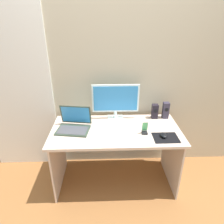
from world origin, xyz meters
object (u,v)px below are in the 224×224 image
phone_in_dock (145,129)px  speaker_right (166,110)px  monitor (116,100)px  fishbowl (74,114)px  laptop (74,125)px  keyboard_external (118,140)px  speaker_near_monitor (155,111)px  mouse (163,135)px

phone_in_dock → speaker_right: bearing=48.4°
monitor → fishbowl: monitor is taller
laptop → fishbowl: bearing=95.7°
laptop → keyboard_external: 0.52m
speaker_near_monitor → mouse: (-0.00, -0.42, -0.06)m
speaker_near_monitor → laptop: laptop is taller
speaker_right → speaker_near_monitor: size_ratio=1.13×
phone_in_dock → keyboard_external: bearing=-157.0°
laptop → mouse: (0.91, -0.19, -0.03)m
phone_in_dock → monitor: bearing=129.1°
monitor → fishbowl: bearing=-179.5°
monitor → mouse: 0.66m
laptop → mouse: bearing=-12.0°
monitor → mouse: size_ratio=5.32×
fishbowl → mouse: 1.02m
speaker_near_monitor → laptop: 0.94m
keyboard_external → laptop: bearing=151.1°
fishbowl → speaker_right: bearing=0.0°
laptop → mouse: 0.93m
speaker_right → phone_in_dock: size_ratio=1.40×
fishbowl → phone_in_dock: size_ratio=1.11×
keyboard_external → speaker_near_monitor: bearing=44.0°
keyboard_external → mouse: mouse is taller
keyboard_external → phone_in_dock: bearing=21.7°
monitor → phone_in_dock: 0.48m
laptop → monitor: bearing=26.7°
speaker_near_monitor → phone_in_dock: bearing=-117.4°
fishbowl → keyboard_external: (0.48, -0.46, -0.07)m
laptop → fishbowl: (-0.02, 0.22, 0.03)m
laptop → phone_in_dock: bearing=-9.2°
monitor → phone_in_dock: monitor is taller
speaker_near_monitor → mouse: size_ratio=1.71×
speaker_near_monitor → keyboard_external: (-0.46, -0.46, -0.08)m
laptop → phone_in_dock: (0.74, -0.12, -0.00)m
speaker_near_monitor → mouse: speaker_near_monitor is taller
speaker_near_monitor → keyboard_external: speaker_near_monitor is taller
monitor → laptop: monitor is taller
laptop → speaker_right: bearing=12.1°
monitor → fishbowl: (-0.48, -0.00, -0.16)m
laptop → fishbowl: 0.23m
fishbowl → monitor: bearing=0.5°
fishbowl → mouse: fishbowl is taller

